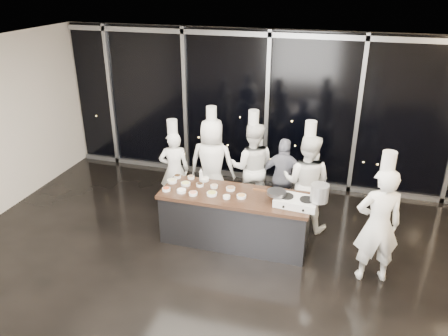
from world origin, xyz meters
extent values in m
plane|color=black|center=(0.00, 0.00, 0.00)|extent=(9.00, 9.00, 0.00)
cube|color=beige|center=(0.00, 3.50, 1.60)|extent=(9.00, 0.02, 3.20)
cube|color=white|center=(0.00, 0.00, 3.20)|extent=(9.00, 7.00, 0.02)
cube|color=black|center=(0.00, 3.44, 1.60)|extent=(8.90, 0.04, 3.18)
cube|color=#919499|center=(0.00, 3.39, 3.10)|extent=(8.90, 0.08, 0.10)
cube|color=#919499|center=(0.00, 3.39, 0.05)|extent=(8.90, 0.08, 0.10)
cube|color=#919499|center=(-3.60, 3.39, 1.60)|extent=(0.08, 0.08, 3.20)
cube|color=#919499|center=(-1.80, 3.39, 1.60)|extent=(0.08, 0.08, 3.20)
cube|color=#919499|center=(0.00, 3.39, 1.60)|extent=(0.08, 0.08, 3.20)
cube|color=#919499|center=(1.80, 3.39, 1.60)|extent=(0.08, 0.08, 3.20)
cube|color=#343439|center=(0.00, 0.90, 0.42)|extent=(2.40, 0.80, 0.84)
cube|color=#3C2519|center=(0.00, 0.90, 0.87)|extent=(2.46, 0.86, 0.06)
cube|color=silver|center=(1.00, 0.81, 0.96)|extent=(0.69, 0.46, 0.12)
cylinder|color=black|center=(0.84, 0.83, 1.03)|extent=(0.24, 0.24, 0.02)
cylinder|color=black|center=(1.16, 0.80, 1.03)|extent=(0.24, 0.24, 0.02)
cylinder|color=black|center=(0.83, 0.62, 0.95)|extent=(0.04, 0.02, 0.04)
cylinder|color=black|center=(1.13, 0.59, 0.95)|extent=(0.04, 0.02, 0.04)
cylinder|color=gray|center=(0.68, 0.83, 1.07)|extent=(0.33, 0.33, 0.05)
cube|color=#4C2B14|center=(0.42, 0.85, 1.07)|extent=(0.22, 0.05, 0.02)
cylinder|color=silver|center=(1.34, 0.79, 1.18)|extent=(0.29, 0.29, 0.27)
cylinder|color=white|center=(-1.13, 0.70, 0.92)|extent=(0.14, 0.14, 0.04)
cylinder|color=#C44420|center=(-1.13, 0.70, 0.94)|extent=(0.11, 0.11, 0.01)
cylinder|color=white|center=(-1.16, 1.02, 0.92)|extent=(0.17, 0.17, 0.04)
cylinder|color=beige|center=(-1.16, 1.02, 0.94)|extent=(0.14, 0.14, 0.01)
cylinder|color=white|center=(-1.14, 1.22, 0.92)|extent=(0.13, 0.13, 0.04)
cylinder|color=black|center=(-1.14, 1.22, 0.94)|extent=(0.11, 0.11, 0.01)
cylinder|color=white|center=(-0.87, 0.72, 0.92)|extent=(0.15, 0.15, 0.04)
cylinder|color=white|center=(-0.87, 0.72, 0.94)|extent=(0.13, 0.13, 0.01)
cylinder|color=white|center=(-0.89, 0.98, 0.92)|extent=(0.16, 0.16, 0.04)
cylinder|color=#D3D169|center=(-0.89, 0.98, 0.94)|extent=(0.13, 0.13, 0.01)
cylinder|color=white|center=(-0.90, 1.25, 0.92)|extent=(0.12, 0.12, 0.04)
cylinder|color=#926849|center=(-0.90, 1.25, 0.94)|extent=(0.10, 0.10, 0.01)
cylinder|color=white|center=(-0.65, 0.69, 0.92)|extent=(0.14, 0.14, 0.04)
cylinder|color=#D57957|center=(-0.65, 0.69, 0.94)|extent=(0.12, 0.12, 0.01)
cylinder|color=white|center=(-0.65, 1.02, 0.92)|extent=(0.13, 0.13, 0.04)
cylinder|color=black|center=(-0.65, 1.02, 0.94)|extent=(0.10, 0.10, 0.01)
cylinder|color=white|center=(-0.65, 1.24, 0.92)|extent=(0.17, 0.17, 0.04)
cylinder|color=white|center=(-0.65, 1.24, 0.94)|extent=(0.14, 0.14, 0.01)
cylinder|color=white|center=(-0.36, 0.77, 0.92)|extent=(0.17, 0.17, 0.04)
cylinder|color=#B3B047|center=(-0.36, 0.77, 0.94)|extent=(0.14, 0.14, 0.01)
cylinder|color=white|center=(-0.40, 1.03, 0.92)|extent=(0.12, 0.12, 0.04)
cylinder|color=tan|center=(-0.40, 1.03, 0.94)|extent=(0.10, 0.10, 0.01)
cylinder|color=white|center=(-0.10, 0.73, 0.92)|extent=(0.12, 0.12, 0.04)
cylinder|color=beige|center=(-0.10, 0.73, 0.94)|extent=(0.10, 0.10, 0.01)
cylinder|color=white|center=(-0.11, 1.02, 0.92)|extent=(0.15, 0.15, 0.04)
cylinder|color=brown|center=(-0.11, 1.02, 0.94)|extent=(0.12, 0.12, 0.01)
cylinder|color=white|center=(0.12, 0.81, 0.92)|extent=(0.15, 0.15, 0.04)
cylinder|color=#C38741|center=(0.12, 0.81, 0.94)|extent=(0.12, 0.12, 0.01)
cylinder|color=silver|center=(-0.70, 1.22, 0.99)|extent=(0.06, 0.06, 0.17)
cone|color=silver|center=(-0.70, 1.22, 1.10)|extent=(0.05, 0.05, 0.06)
imported|color=white|center=(-1.42, 1.75, 0.77)|extent=(0.66, 0.55, 1.54)
cylinder|color=white|center=(-1.42, 1.75, 1.64)|extent=(0.25, 0.25, 0.26)
imported|color=white|center=(-0.74, 1.98, 0.89)|extent=(0.90, 0.62, 1.78)
cylinder|color=white|center=(-0.74, 1.98, 1.88)|extent=(0.20, 0.20, 0.26)
imported|color=white|center=(0.01, 2.09, 0.87)|extent=(0.93, 0.77, 1.74)
cylinder|color=white|center=(0.01, 2.09, 1.84)|extent=(0.22, 0.22, 0.26)
imported|color=black|center=(0.61, 2.04, 0.75)|extent=(0.89, 0.39, 1.51)
imported|color=white|center=(1.05, 1.73, 0.88)|extent=(0.94, 0.78, 1.75)
cylinder|color=white|center=(1.05, 1.73, 1.85)|extent=(0.21, 0.21, 0.26)
imported|color=white|center=(2.20, 0.54, 0.90)|extent=(0.75, 0.59, 1.81)
cylinder|color=white|center=(2.20, 0.54, 1.91)|extent=(0.23, 0.23, 0.26)
camera|label=1|loc=(1.60, -5.18, 4.21)|focal=35.00mm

